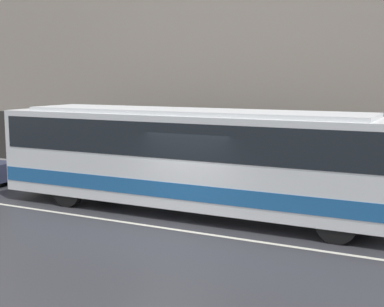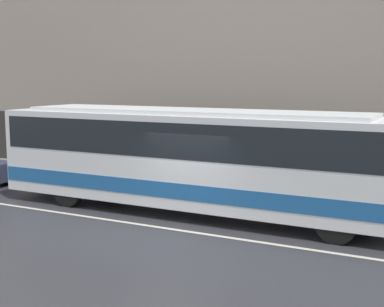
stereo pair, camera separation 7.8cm
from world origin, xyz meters
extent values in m
plane|color=#333338|center=(0.00, 0.00, 0.00)|extent=(60.00, 60.00, 0.00)
cube|color=gray|center=(0.00, 5.19, 0.09)|extent=(60.00, 2.38, 0.17)
cube|color=gray|center=(0.00, 6.53, 4.88)|extent=(60.00, 0.30, 9.77)
cube|color=#2D2B28|center=(0.00, 6.36, 1.22)|extent=(60.00, 0.06, 2.44)
cube|color=beige|center=(0.00, 0.00, 0.00)|extent=(54.00, 0.14, 0.01)
cube|color=white|center=(-0.52, 1.83, 1.66)|extent=(12.31, 2.47, 2.61)
cube|color=#1E5999|center=(-0.52, 1.83, 0.90)|extent=(12.25, 2.49, 0.45)
cube|color=black|center=(-0.52, 1.83, 2.29)|extent=(11.94, 2.49, 0.99)
cube|color=white|center=(-0.52, 1.83, 3.02)|extent=(10.46, 2.10, 0.12)
cylinder|color=black|center=(4.03, 0.76, 0.52)|extent=(1.03, 0.28, 1.03)
cylinder|color=black|center=(4.03, 2.91, 0.52)|extent=(1.03, 0.28, 1.03)
cylinder|color=black|center=(-4.28, 0.76, 0.52)|extent=(1.03, 0.28, 1.03)
cylinder|color=black|center=(-4.28, 2.91, 0.52)|extent=(1.03, 0.28, 1.03)
cylinder|color=black|center=(-8.93, 2.66, 0.32)|extent=(0.64, 0.20, 0.64)
cylinder|color=navy|center=(-3.74, 5.61, 0.88)|extent=(0.36, 0.36, 1.42)
sphere|color=tan|center=(-3.74, 5.61, 1.72)|extent=(0.26, 0.26, 0.26)
camera|label=1|loc=(6.62, -12.05, 4.00)|focal=50.00mm
camera|label=2|loc=(6.69, -12.01, 4.00)|focal=50.00mm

